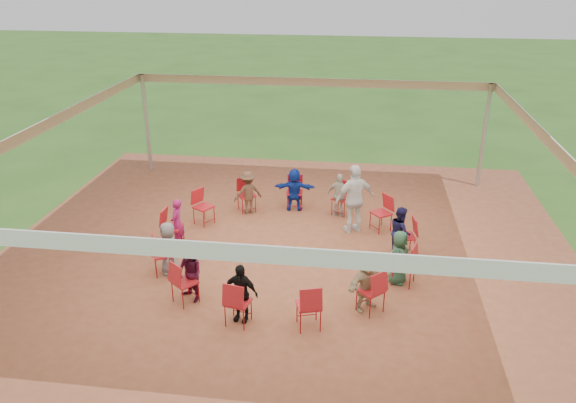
# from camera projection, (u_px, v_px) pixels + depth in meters

# --- Properties ---
(ground) EXTENTS (80.00, 80.00, 0.00)m
(ground) POSITION_uv_depth(u_px,v_px,m) (286.00, 256.00, 12.60)
(ground) COLOR #2C581B
(ground) RESTS_ON ground
(dirt_patch) EXTENTS (13.00, 13.00, 0.00)m
(dirt_patch) POSITION_uv_depth(u_px,v_px,m) (286.00, 256.00, 12.60)
(dirt_patch) COLOR brown
(dirt_patch) RESTS_ON ground
(tent) EXTENTS (10.33, 10.33, 3.00)m
(tent) POSITION_uv_depth(u_px,v_px,m) (286.00, 156.00, 11.66)
(tent) COLOR #B2B2B7
(tent) RESTS_ON ground
(chair_0) EXTENTS (0.55, 0.53, 0.90)m
(chair_0) POSITION_uv_depth(u_px,v_px,m) (404.00, 264.00, 11.36)
(chair_0) COLOR #AA171D
(chair_0) RESTS_ON ground
(chair_1) EXTENTS (0.50, 0.49, 0.90)m
(chair_1) POSITION_uv_depth(u_px,v_px,m) (405.00, 236.00, 12.51)
(chair_1) COLOR #AA171D
(chair_1) RESTS_ON ground
(chair_2) EXTENTS (0.60, 0.60, 0.90)m
(chair_2) POSITION_uv_depth(u_px,v_px,m) (381.00, 213.00, 13.64)
(chair_2) COLOR #AA171D
(chair_2) RESTS_ON ground
(chair_3) EXTENTS (0.57, 0.58, 0.90)m
(chair_3) POSITION_uv_depth(u_px,v_px,m) (342.00, 199.00, 14.49)
(chair_3) COLOR #AA171D
(chair_3) RESTS_ON ground
(chair_4) EXTENTS (0.44, 0.46, 0.90)m
(chair_4) POSITION_uv_depth(u_px,v_px,m) (295.00, 192.00, 14.86)
(chair_4) COLOR #AA171D
(chair_4) RESTS_ON ground
(chair_5) EXTENTS (0.59, 0.59, 0.90)m
(chair_5) POSITION_uv_depth(u_px,v_px,m) (247.00, 195.00, 14.68)
(chair_5) COLOR #AA171D
(chair_5) RESTS_ON ground
(chair_6) EXTENTS (0.60, 0.59, 0.90)m
(chair_6) POSITION_uv_depth(u_px,v_px,m) (204.00, 207.00, 13.98)
(chair_6) COLOR #AA171D
(chair_6) RESTS_ON ground
(chair_7) EXTENTS (0.47, 0.45, 0.90)m
(chair_7) POSITION_uv_depth(u_px,v_px,m) (173.00, 228.00, 12.92)
(chair_7) COLOR #AA171D
(chair_7) RESTS_ON ground
(chair_8) EXTENTS (0.57, 0.56, 0.90)m
(chair_8) POSITION_uv_depth(u_px,v_px,m) (163.00, 254.00, 11.75)
(chair_8) COLOR #AA171D
(chair_8) RESTS_ON ground
(chair_9) EXTENTS (0.60, 0.61, 0.90)m
(chair_9) POSITION_uv_depth(u_px,v_px,m) (185.00, 282.00, 10.73)
(chair_9) COLOR #AA171D
(chair_9) RESTS_ON ground
(chair_10) EXTENTS (0.50, 0.51, 0.90)m
(chair_10) POSITION_uv_depth(u_px,v_px,m) (238.00, 302.00, 10.10)
(chair_10) COLOR #AA171D
(chair_10) RESTS_ON ground
(chair_11) EXTENTS (0.53, 0.54, 0.90)m
(chair_11) POSITION_uv_depth(u_px,v_px,m) (309.00, 306.00, 10.00)
(chair_11) COLOR #AA171D
(chair_11) RESTS_ON ground
(chair_12) EXTENTS (0.61, 0.61, 0.90)m
(chair_12) POSITION_uv_depth(u_px,v_px,m) (371.00, 291.00, 10.46)
(chair_12) COLOR #AA171D
(chair_12) RESTS_ON ground
(person_seated_0) EXTENTS (0.47, 0.63, 1.15)m
(person_seated_0) POSITION_uv_depth(u_px,v_px,m) (399.00, 257.00, 11.36)
(person_seated_0) COLOR #254B33
(person_seated_0) RESTS_ON ground
(person_seated_1) EXTENTS (0.41, 0.61, 1.15)m
(person_seated_1) POSITION_uv_depth(u_px,v_px,m) (400.00, 231.00, 12.45)
(person_seated_1) COLOR #151339
(person_seated_1) RESTS_ON ground
(person_seated_2) EXTENTS (0.76, 0.60, 1.15)m
(person_seated_2) POSITION_uv_depth(u_px,v_px,m) (340.00, 195.00, 14.34)
(person_seated_2) COLOR #B1AF9B
(person_seated_2) RESTS_ON ground
(person_seated_3) EXTENTS (1.09, 0.45, 1.15)m
(person_seated_3) POSITION_uv_depth(u_px,v_px,m) (294.00, 190.00, 14.70)
(person_seated_3) COLOR navy
(person_seated_3) RESTS_ON ground
(person_seated_4) EXTENTS (0.83, 0.69, 1.15)m
(person_seated_4) POSITION_uv_depth(u_px,v_px,m) (248.00, 192.00, 14.52)
(person_seated_4) COLOR #503524
(person_seated_4) RESTS_ON ground
(person_seated_5) EXTENTS (0.30, 0.44, 1.15)m
(person_seated_5) POSITION_uv_depth(u_px,v_px,m) (177.00, 223.00, 12.84)
(person_seated_5) COLOR #8D1554
(person_seated_5) RESTS_ON ground
(person_seated_6) EXTENTS (0.51, 0.64, 1.15)m
(person_seated_6) POSITION_uv_depth(u_px,v_px,m) (169.00, 248.00, 11.73)
(person_seated_6) COLOR slate
(person_seated_6) RESTS_ON ground
(person_seated_7) EXTENTS (0.64, 0.60, 1.15)m
(person_seated_7) POSITION_uv_depth(u_px,v_px,m) (189.00, 274.00, 10.75)
(person_seated_7) COLOR #3D0C20
(person_seated_7) RESTS_ON ground
(person_seated_8) EXTENTS (0.73, 0.47, 1.15)m
(person_seated_8) POSITION_uv_depth(u_px,v_px,m) (240.00, 293.00, 10.15)
(person_seated_8) COLOR black
(person_seated_8) RESTS_ON ground
(person_seated_9) EXTENTS (1.04, 1.03, 1.15)m
(person_seated_9) POSITION_uv_depth(u_px,v_px,m) (367.00, 282.00, 10.49)
(person_seated_9) COLOR tan
(person_seated_9) RESTS_ON ground
(standing_person) EXTENTS (1.13, 0.92, 1.72)m
(standing_person) POSITION_uv_depth(u_px,v_px,m) (355.00, 199.00, 13.40)
(standing_person) COLOR silver
(standing_person) RESTS_ON ground
(cable_coil) EXTENTS (0.33, 0.33, 0.03)m
(cable_coil) POSITION_uv_depth(u_px,v_px,m) (293.00, 260.00, 12.41)
(cable_coil) COLOR black
(cable_coil) RESTS_ON ground
(laptop) EXTENTS (0.35, 0.39, 0.22)m
(laptop) POSITION_uv_depth(u_px,v_px,m) (391.00, 257.00, 11.43)
(laptop) COLOR #B7B7BC
(laptop) RESTS_ON ground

